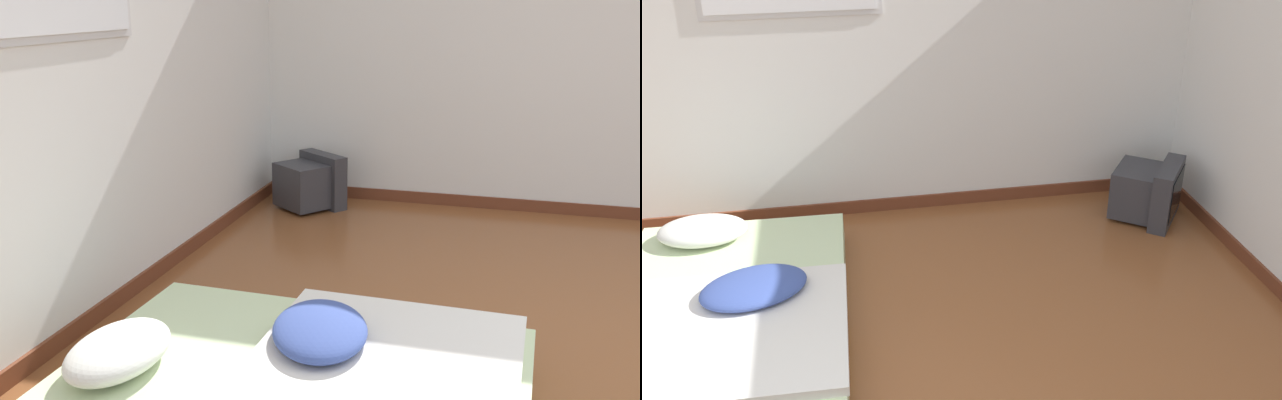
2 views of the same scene
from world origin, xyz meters
TOP-DOWN VIEW (x-y plane):
  - wall_back at (0.00, 2.92)m, footprint 7.85×0.08m
  - mattress_bed at (-0.33, 1.68)m, footprint 1.27×1.77m
  - crt_tv at (2.36, 2.45)m, footprint 0.57×0.57m

SIDE VIEW (x-z plane):
  - mattress_bed at x=-0.33m, z-range -0.04..0.29m
  - crt_tv at x=2.36m, z-range -0.01..0.40m
  - wall_back at x=0.00m, z-range -0.01..2.59m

